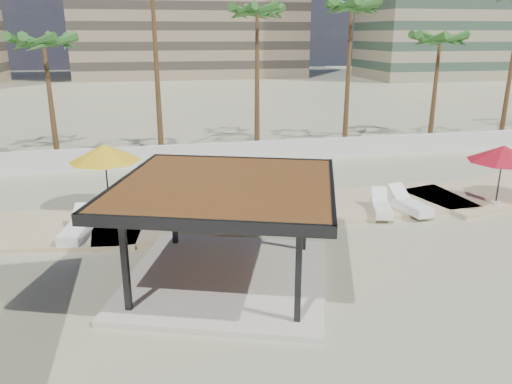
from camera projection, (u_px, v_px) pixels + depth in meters
ground at (289, 300)px, 14.15m from camera, size 200.00×200.00×0.00m
promenade at (286, 206)px, 21.67m from camera, size 44.45×7.97×0.24m
boundary_wall at (215, 153)px, 28.88m from camera, size 56.00×0.30×1.20m
pavilion_central at (226, 223)px, 14.71m from camera, size 7.93×7.93×3.16m
umbrella_b at (104, 153)px, 20.81m from camera, size 3.04×3.04×2.66m
umbrella_c at (503, 154)px, 20.99m from camera, size 3.01×3.01×2.57m
lounger_a at (77, 230)px, 18.21m from camera, size 1.15×2.40×0.87m
lounger_b at (381, 208)px, 20.59m from camera, size 1.26×2.18×0.79m
lounger_c at (409, 205)px, 20.84m from camera, size 1.06×2.36×0.86m
palm_c at (44, 46)px, 27.24m from camera, size 3.00×3.00×7.64m
palm_e at (257, 17)px, 29.42m from camera, size 3.00×3.00×9.30m
palm_f at (352, 13)px, 30.70m from camera, size 3.00×3.00×9.62m
palm_g at (440, 43)px, 32.06m from camera, size 3.00×3.00×7.72m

